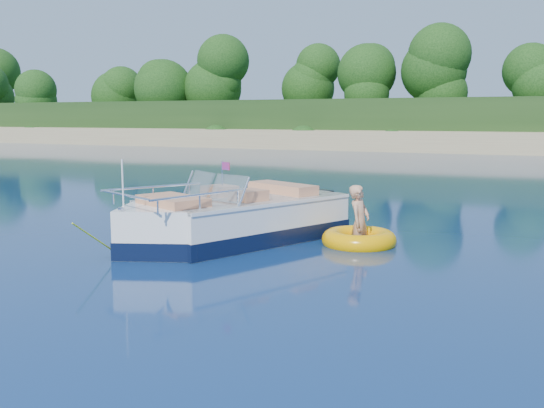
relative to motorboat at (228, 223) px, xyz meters
The scene contains 6 objects.
ground 1.98m from the motorboat, 38.08° to the right, with size 160.00×160.00×0.00m, color #08203E.
shoreline 62.60m from the motorboat, 88.60° to the left, with size 170.00×59.00×6.00m.
treeline 40.18m from the motorboat, 87.75° to the left, with size 150.00×7.12×8.19m.
motorboat is the anchor object (origin of this frame).
tow_tube 2.71m from the motorboat, 18.65° to the left, with size 1.73×1.73×0.40m.
boy 2.74m from the motorboat, 20.44° to the left, with size 0.58×0.38×1.59m, color tan.
Camera 1 is at (4.43, -9.69, 2.59)m, focal length 40.00 mm.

